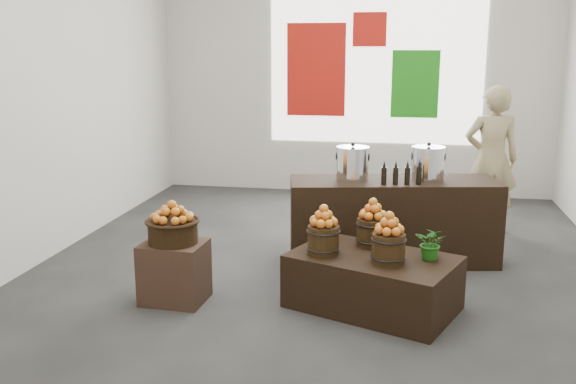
% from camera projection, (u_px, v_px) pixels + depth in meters
% --- Properties ---
extents(ground, '(7.00, 7.00, 0.00)m').
position_uv_depth(ground, '(325.00, 264.00, 6.82)').
color(ground, '#383836').
rests_on(ground, ground).
extents(back_wall, '(6.00, 0.04, 4.00)m').
position_uv_depth(back_wall, '(356.00, 63.00, 9.72)').
color(back_wall, beige).
rests_on(back_wall, ground).
extents(back_opening, '(3.20, 0.02, 2.40)m').
position_uv_depth(back_opening, '(375.00, 64.00, 9.65)').
color(back_opening, white).
rests_on(back_opening, back_wall).
extents(deco_red_left, '(0.90, 0.04, 1.40)m').
position_uv_depth(deco_red_left, '(316.00, 70.00, 9.82)').
color(deco_red_left, '#B2160D').
rests_on(deco_red_left, back_wall).
extents(deco_green_right, '(0.70, 0.04, 1.00)m').
position_uv_depth(deco_green_right, '(415.00, 84.00, 9.61)').
color(deco_green_right, '#1A7D13').
rests_on(deco_green_right, back_wall).
extents(deco_red_upper, '(0.50, 0.04, 0.50)m').
position_uv_depth(deco_red_upper, '(370.00, 29.00, 9.55)').
color(deco_red_upper, '#B2160D').
rests_on(deco_red_upper, back_wall).
extents(crate, '(0.58, 0.48, 0.55)m').
position_uv_depth(crate, '(175.00, 272.00, 5.77)').
color(crate, '#462D20').
rests_on(crate, ground).
extents(wicker_basket, '(0.44, 0.44, 0.20)m').
position_uv_depth(wicker_basket, '(173.00, 232.00, 5.69)').
color(wicker_basket, black).
rests_on(wicker_basket, crate).
extents(apples_in_basket, '(0.34, 0.34, 0.18)m').
position_uv_depth(apples_in_basket, '(172.00, 211.00, 5.65)').
color(apples_in_basket, maroon).
rests_on(apples_in_basket, wicker_basket).
extents(display_table, '(1.61, 1.32, 0.48)m').
position_uv_depth(display_table, '(373.00, 282.00, 5.63)').
color(display_table, black).
rests_on(display_table, ground).
extents(apple_bucket_front_left, '(0.28, 0.28, 0.26)m').
position_uv_depth(apple_bucket_front_left, '(323.00, 240.00, 5.59)').
color(apple_bucket_front_left, '#35210E').
rests_on(apple_bucket_front_left, display_table).
extents(apples_in_bucket_front_left, '(0.21, 0.21, 0.19)m').
position_uv_depth(apples_in_bucket_front_left, '(324.00, 216.00, 5.54)').
color(apples_in_bucket_front_left, maroon).
rests_on(apples_in_bucket_front_left, apple_bucket_front_left).
extents(apple_bucket_front_right, '(0.28, 0.28, 0.26)m').
position_uv_depth(apple_bucket_front_right, '(388.00, 249.00, 5.36)').
color(apple_bucket_front_right, '#35210E').
rests_on(apple_bucket_front_right, display_table).
extents(apples_in_bucket_front_right, '(0.21, 0.21, 0.19)m').
position_uv_depth(apples_in_bucket_front_right, '(389.00, 223.00, 5.31)').
color(apples_in_bucket_front_right, maroon).
rests_on(apples_in_bucket_front_right, apple_bucket_front_right).
extents(apple_bucket_rear, '(0.28, 0.28, 0.26)m').
position_uv_depth(apple_bucket_rear, '(372.00, 232.00, 5.83)').
color(apple_bucket_rear, '#35210E').
rests_on(apple_bucket_rear, display_table).
extents(apples_in_bucket_rear, '(0.21, 0.21, 0.19)m').
position_uv_depth(apples_in_bucket_rear, '(373.00, 209.00, 5.78)').
color(apples_in_bucket_rear, maroon).
rests_on(apples_in_bucket_rear, apple_bucket_rear).
extents(herb_garnish_right, '(0.32, 0.30, 0.29)m').
position_uv_depth(herb_garnish_right, '(432.00, 243.00, 5.45)').
color(herb_garnish_right, '#195812').
rests_on(herb_garnish_right, display_table).
extents(herb_garnish_left, '(0.15, 0.13, 0.27)m').
position_uv_depth(herb_garnish_left, '(327.00, 227.00, 5.98)').
color(herb_garnish_left, '#195812').
rests_on(herb_garnish_left, display_table).
extents(counter, '(2.26, 1.10, 0.89)m').
position_uv_depth(counter, '(393.00, 221.00, 6.82)').
color(counter, black).
rests_on(counter, ground).
extents(stock_pot_left, '(0.34, 0.34, 0.34)m').
position_uv_depth(stock_pot_left, '(353.00, 164.00, 6.68)').
color(stock_pot_left, silver).
rests_on(stock_pot_left, counter).
extents(stock_pot_center, '(0.34, 0.34, 0.34)m').
position_uv_depth(stock_pot_center, '(428.00, 164.00, 6.69)').
color(stock_pot_center, silver).
rests_on(stock_pot_center, counter).
extents(oil_cruets, '(0.32, 0.12, 0.25)m').
position_uv_depth(oil_cruets, '(399.00, 173.00, 6.48)').
color(oil_cruets, black).
rests_on(oil_cruets, counter).
extents(shopper, '(0.70, 0.50, 1.81)m').
position_uv_depth(shopper, '(491.00, 160.00, 7.83)').
color(shopper, '#928459').
rests_on(shopper, ground).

